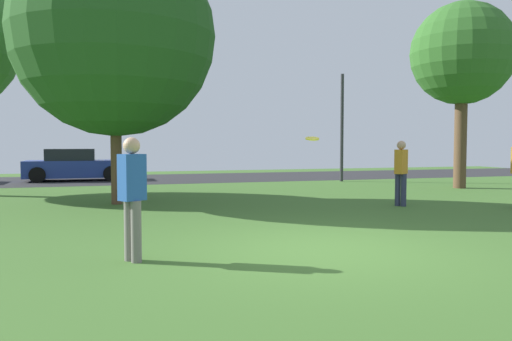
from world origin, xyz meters
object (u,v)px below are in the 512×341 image
object	(u,v)px
maple_tree_far	(114,36)
parked_car_blue	(75,166)
frisbee_disc	(312,139)
street_lamp_post	(342,128)
person_thrower	(401,170)
oak_tree_center	(462,55)
person_catcher	(132,193)

from	to	relation	value
maple_tree_far	parked_car_blue	size ratio (longest dim) A/B	1.70
frisbee_disc	street_lamp_post	distance (m)	11.48
person_thrower	parked_car_blue	xyz separation A→B (m)	(-8.44, 11.69, -0.29)
oak_tree_center	person_catcher	distance (m)	14.75
person_catcher	street_lamp_post	xyz separation A→B (m)	(9.22, 12.09, 1.32)
person_thrower	street_lamp_post	size ratio (longest dim) A/B	0.37
oak_tree_center	parked_car_blue	distance (m)	16.05
frisbee_disc	oak_tree_center	bearing A→B (deg)	35.25
oak_tree_center	person_thrower	world-z (taller)	oak_tree_center
street_lamp_post	maple_tree_far	bearing A→B (deg)	-149.80
frisbee_disc	parked_car_blue	size ratio (longest dim) A/B	0.08
oak_tree_center	person_thrower	bearing A→B (deg)	-142.15
oak_tree_center	frisbee_disc	world-z (taller)	oak_tree_center
person_thrower	person_catcher	xyz separation A→B (m)	(-6.86, -4.13, 0.01)
frisbee_disc	street_lamp_post	bearing A→B (deg)	60.34
person_thrower	street_lamp_post	world-z (taller)	street_lamp_post
person_catcher	parked_car_blue	distance (m)	15.90
maple_tree_far	parked_car_blue	bearing A→B (deg)	99.49
maple_tree_far	parked_car_blue	distance (m)	9.98
street_lamp_post	parked_car_blue	bearing A→B (deg)	160.95
parked_car_blue	person_thrower	bearing A→B (deg)	-54.17
oak_tree_center	frisbee_disc	size ratio (longest dim) A/B	20.24
person_catcher	frisbee_disc	bearing A→B (deg)	0.00
person_catcher	street_lamp_post	size ratio (longest dim) A/B	0.37
parked_car_blue	person_catcher	bearing A→B (deg)	-84.31
oak_tree_center	person_catcher	size ratio (longest dim) A/B	3.92
person_catcher	oak_tree_center	bearing A→B (deg)	2.99
person_thrower	frisbee_disc	world-z (taller)	frisbee_disc
maple_tree_far	parked_car_blue	world-z (taller)	maple_tree_far
maple_tree_far	frisbee_disc	xyz separation A→B (m)	(3.60, -4.57, -2.70)
frisbee_disc	parked_car_blue	xyz separation A→B (m)	(-5.12, 13.69, -1.06)
maple_tree_far	person_thrower	world-z (taller)	maple_tree_far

